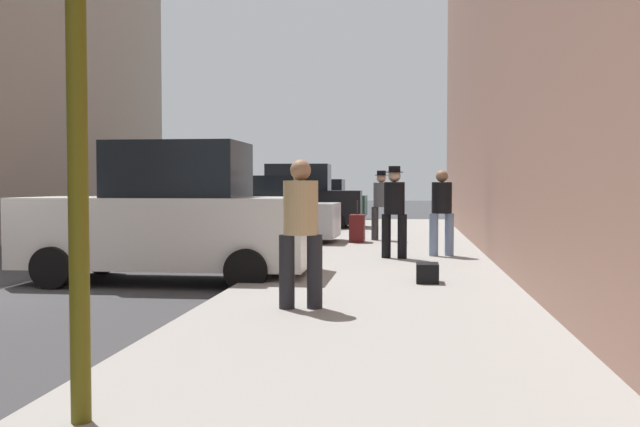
# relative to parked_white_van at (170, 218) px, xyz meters

# --- Properties ---
(sidewalk) EXTENTS (4.00, 40.00, 0.15)m
(sidewalk) POSITION_rel_parked_white_van_xyz_m (3.35, -1.62, -0.96)
(sidewalk) COLOR gray
(sidewalk) RESTS_ON ground_plane
(parked_white_van) EXTENTS (4.61, 2.08, 2.25)m
(parked_white_van) POSITION_rel_parked_white_van_xyz_m (0.00, 0.00, 0.00)
(parked_white_van) COLOR silver
(parked_white_van) RESTS_ON ground_plane
(parked_silver_sedan) EXTENTS (4.22, 2.10, 1.79)m
(parked_silver_sedan) POSITION_rel_parked_white_van_xyz_m (0.00, 6.48, -0.18)
(parked_silver_sedan) COLOR #B7BABF
(parked_silver_sedan) RESTS_ON ground_plane
(parked_black_suv) EXTENTS (4.65, 2.17, 2.25)m
(parked_black_suv) POSITION_rel_parked_white_van_xyz_m (-0.00, 12.57, 0.00)
(parked_black_suv) COLOR black
(parked_black_suv) RESTS_ON ground_plane
(parked_dark_green_sedan) EXTENTS (4.21, 2.07, 1.79)m
(parked_dark_green_sedan) POSITION_rel_parked_white_van_xyz_m (0.00, 18.81, -0.18)
(parked_dark_green_sedan) COLOR #193828
(parked_dark_green_sedan) RESTS_ON ground_plane
(fire_hydrant) EXTENTS (0.42, 0.22, 0.70)m
(fire_hydrant) POSITION_rel_parked_white_van_xyz_m (1.80, 0.98, -0.54)
(fire_hydrant) COLOR red
(fire_hydrant) RESTS_ON sidewalk
(pedestrian_with_beanie) EXTENTS (0.52, 0.44, 1.78)m
(pedestrian_with_beanie) POSITION_rel_parked_white_van_xyz_m (3.12, 7.15, 0.10)
(pedestrian_with_beanie) COLOR #333338
(pedestrian_with_beanie) RESTS_ON sidewalk
(pedestrian_in_tan_coat) EXTENTS (0.52, 0.46, 1.71)m
(pedestrian_in_tan_coat) POSITION_rel_parked_white_van_xyz_m (2.58, -3.00, 0.07)
(pedestrian_in_tan_coat) COLOR black
(pedestrian_in_tan_coat) RESTS_ON sidewalk
(pedestrian_in_jeans) EXTENTS (0.53, 0.48, 1.71)m
(pedestrian_in_jeans) POSITION_rel_parked_white_van_xyz_m (4.46, 3.30, 0.07)
(pedestrian_in_jeans) COLOR #728CB2
(pedestrian_in_jeans) RESTS_ON sidewalk
(pedestrian_with_fedora) EXTENTS (0.53, 0.49, 1.78)m
(pedestrian_with_fedora) POSITION_rel_parked_white_van_xyz_m (3.53, 2.73, 0.10)
(pedestrian_with_fedora) COLOR black
(pedestrian_with_fedora) RESTS_ON sidewalk
(rolling_suitcase) EXTENTS (0.36, 0.56, 1.04)m
(rolling_suitcase) POSITION_rel_parked_white_van_xyz_m (2.55, 6.49, -0.54)
(rolling_suitcase) COLOR #591414
(rolling_suitcase) RESTS_ON sidewalk
(duffel_bag) EXTENTS (0.32, 0.44, 0.28)m
(duffel_bag) POSITION_rel_parked_white_van_xyz_m (4.08, -0.63, -0.74)
(duffel_bag) COLOR black
(duffel_bag) RESTS_ON sidewalk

